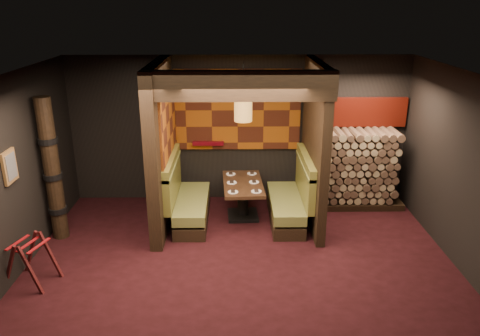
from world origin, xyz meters
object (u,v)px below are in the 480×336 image
(luggage_rack, at_px, (30,259))
(totem_column, at_px, (52,171))
(dining_table, at_px, (243,194))
(booth_bench_left, at_px, (186,201))
(firewood_stack, at_px, (358,169))
(booth_bench_right, at_px, (291,200))
(pendant_lamp, at_px, (243,108))

(luggage_rack, relative_size, totem_column, 0.33)
(dining_table, bearing_deg, booth_bench_left, -170.56)
(totem_column, relative_size, firewood_stack, 1.39)
(dining_table, xyz_separation_m, firewood_stack, (2.22, 0.53, 0.30))
(booth_bench_left, xyz_separation_m, luggage_rack, (-2.01, -1.92, -0.03))
(booth_bench_right, xyz_separation_m, dining_table, (-0.87, 0.17, 0.05))
(booth_bench_left, relative_size, pendant_lamp, 1.58)
(luggage_rack, height_order, totem_column, totem_column)
(totem_column, xyz_separation_m, firewood_stack, (5.33, 1.25, -0.44))
(pendant_lamp, bearing_deg, booth_bench_right, -7.84)
(dining_table, bearing_deg, totem_column, -166.97)
(pendant_lamp, bearing_deg, totem_column, -167.85)
(firewood_stack, bearing_deg, dining_table, -166.60)
(booth_bench_right, xyz_separation_m, luggage_rack, (-3.90, -1.92, -0.03))
(dining_table, relative_size, totem_column, 0.55)
(pendant_lamp, xyz_separation_m, totem_column, (-3.11, -0.67, -0.88))
(pendant_lamp, bearing_deg, dining_table, 90.00)
(totem_column, height_order, firewood_stack, totem_column)
(dining_table, relative_size, luggage_rack, 1.68)
(firewood_stack, bearing_deg, totem_column, -166.81)
(luggage_rack, bearing_deg, totem_column, 93.35)
(pendant_lamp, distance_m, firewood_stack, 2.65)
(booth_bench_left, height_order, booth_bench_right, same)
(luggage_rack, distance_m, firewood_stack, 5.88)
(dining_table, height_order, firewood_stack, firewood_stack)
(dining_table, height_order, pendant_lamp, pendant_lamp)
(booth_bench_left, xyz_separation_m, dining_table, (1.02, 0.17, 0.05))
(booth_bench_right, relative_size, firewood_stack, 0.92)
(pendant_lamp, height_order, luggage_rack, pendant_lamp)
(totem_column, bearing_deg, booth_bench_right, 7.86)
(dining_table, relative_size, firewood_stack, 0.76)
(luggage_rack, distance_m, totem_column, 1.59)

